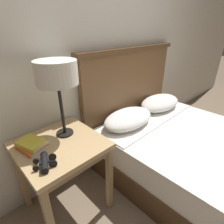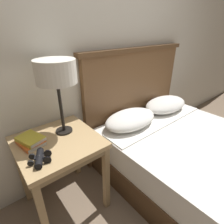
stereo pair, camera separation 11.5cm
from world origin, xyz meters
name	(u,v)px [view 2 (the right image)]	position (x,y,z in m)	size (l,w,h in m)	color
wall_back	(93,42)	(0.00, 1.12, 1.30)	(8.00, 0.06, 2.60)	beige
nightstand	(59,150)	(-0.57, 0.80, 0.58)	(0.58, 0.58, 0.67)	tan
bed	(204,164)	(0.51, 0.13, 0.29)	(1.45, 2.07, 1.23)	#4E3520
table_lamp	(56,73)	(-0.47, 0.87, 1.14)	(0.28, 0.28, 0.56)	black
book_on_nightstand	(30,142)	(-0.73, 0.87, 0.69)	(0.17, 0.21, 0.03)	silver
book_stacked_on_top	(30,139)	(-0.73, 0.87, 0.71)	(0.18, 0.22, 0.03)	silver
binoculars_pair	(40,158)	(-0.74, 0.65, 0.69)	(0.16, 0.16, 0.05)	black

